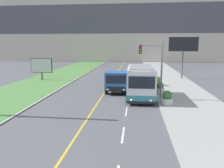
{
  "coord_description": "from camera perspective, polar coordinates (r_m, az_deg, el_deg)",
  "views": [
    {
      "loc": [
        3.42,
        -4.53,
        5.36
      ],
      "look_at": [
        1.1,
        16.85,
        1.4
      ],
      "focal_mm": 35.0,
      "sensor_mm": 36.0,
      "label": 1
    }
  ],
  "objects": [
    {
      "name": "planter_round_third",
      "position": [
        28.62,
        11.65,
        0.68
      ],
      "size": [
        1.04,
        1.04,
        1.22
      ],
      "color": "silver",
      "rests_on": "sidewalk_right"
    },
    {
      "name": "city_bus",
      "position": [
        21.65,
        7.53,
        0.4
      ],
      "size": [
        2.71,
        6.03,
        3.21
      ],
      "color": "silver",
      "rests_on": "ground_plane"
    },
    {
      "name": "dump_truck",
      "position": [
        24.47,
        1.44,
        0.68
      ],
      "size": [
        2.49,
        6.29,
        2.4
      ],
      "color": "black",
      "rests_on": "ground_plane"
    },
    {
      "name": "traffic_light_mast",
      "position": [
        21.24,
        11.11,
        5.48
      ],
      "size": [
        2.28,
        0.32,
        5.64
      ],
      "color": "slate",
      "rests_on": "ground_plane"
    },
    {
      "name": "billboard_large",
      "position": [
        35.42,
        18.14,
        9.31
      ],
      "size": [
        4.41,
        0.24,
        6.4
      ],
      "color": "#59595B",
      "rests_on": "ground_plane"
    },
    {
      "name": "planter_round_near",
      "position": [
        20.12,
        14.17,
        -3.56
      ],
      "size": [
        1.06,
        1.06,
        1.2
      ],
      "color": "silver",
      "rests_on": "sidewalk_right"
    },
    {
      "name": "planter_round_second",
      "position": [
        24.33,
        12.38,
        -1.03
      ],
      "size": [
        1.03,
        1.03,
        1.24
      ],
      "color": "silver",
      "rests_on": "sidewalk_right"
    },
    {
      "name": "billboard_small",
      "position": [
        34.35,
        -17.95,
        4.52
      ],
      "size": [
        3.28,
        0.24,
        3.26
      ],
      "color": "#59595B",
      "rests_on": "ground_plane"
    },
    {
      "name": "apartment_block_background",
      "position": [
        69.79,
        3.49,
        15.85
      ],
      "size": [
        80.0,
        8.04,
        23.94
      ],
      "color": "beige",
      "rests_on": "ground_plane"
    }
  ]
}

